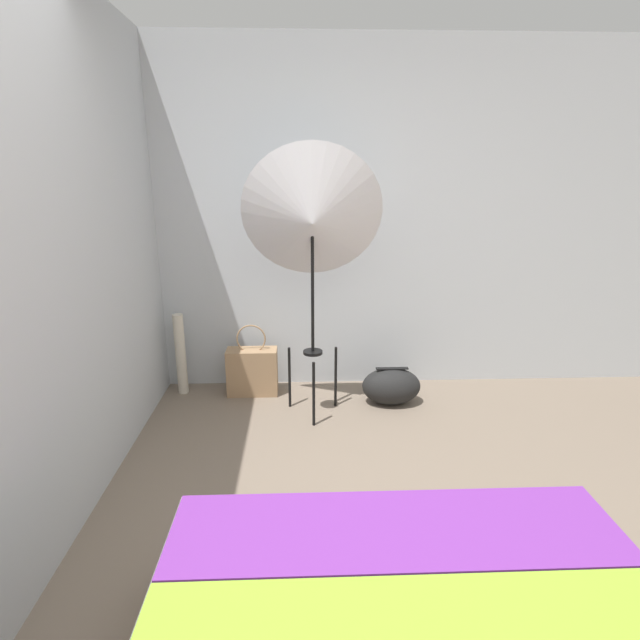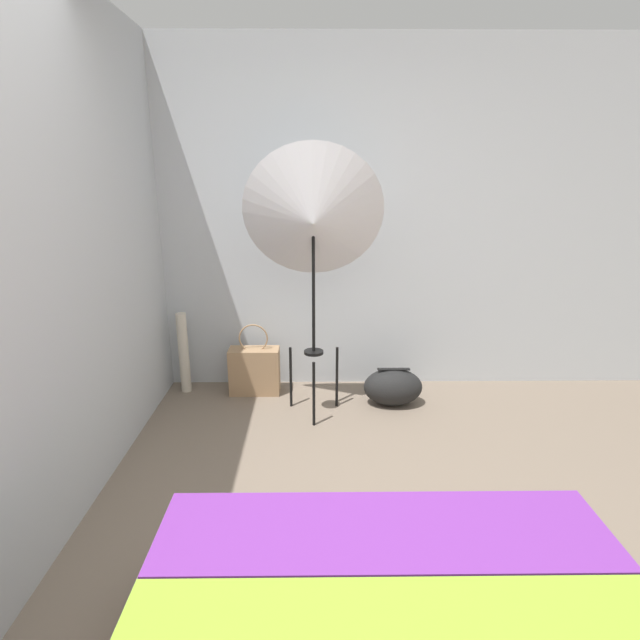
{
  "view_description": "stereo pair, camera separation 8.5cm",
  "coord_description": "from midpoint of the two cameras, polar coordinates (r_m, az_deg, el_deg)",
  "views": [
    {
      "loc": [
        -0.18,
        -1.43,
        1.66
      ],
      "look_at": [
        -0.07,
        1.61,
        0.76
      ],
      "focal_mm": 28.0,
      "sensor_mm": 36.0,
      "label": 1
    },
    {
      "loc": [
        -0.1,
        -1.43,
        1.66
      ],
      "look_at": [
        -0.07,
        1.61,
        0.76
      ],
      "focal_mm": 28.0,
      "sensor_mm": 36.0,
      "label": 2
    }
  ],
  "objects": [
    {
      "name": "photo_umbrella",
      "position": [
        3.28,
        -0.02,
        11.47
      ],
      "size": [
        0.94,
        0.5,
        1.85
      ],
      "color": "black",
      "rests_on": "ground_plane"
    },
    {
      "name": "tote_bag",
      "position": [
        3.92,
        -6.87,
        -5.71
      ],
      "size": [
        0.39,
        0.17,
        0.56
      ],
      "color": "#9E7A56",
      "rests_on": "ground_plane"
    },
    {
      "name": "wall_side_left",
      "position": [
        2.71,
        -25.86,
        7.21
      ],
      "size": [
        0.05,
        8.0,
        2.6
      ],
      "color": "#B7BCC1",
      "rests_on": "ground_plane"
    },
    {
      "name": "ground_plane",
      "position": [
        2.2,
        3.92,
        -32.64
      ],
      "size": [
        14.0,
        14.0,
        0.0
      ],
      "primitive_type": "plane",
      "color": "#756656"
    },
    {
      "name": "wall_back",
      "position": [
        3.85,
        1.51,
        11.11
      ],
      "size": [
        8.0,
        0.05,
        2.6
      ],
      "color": "#B7BCC1",
      "rests_on": "ground_plane"
    },
    {
      "name": "duffel_bag",
      "position": [
        3.77,
        8.97,
        -7.57
      ],
      "size": [
        0.43,
        0.28,
        0.28
      ],
      "color": "black",
      "rests_on": "ground_plane"
    },
    {
      "name": "paper_roll",
      "position": [
        4.0,
        -14.73,
        -3.66
      ],
      "size": [
        0.08,
        0.08,
        0.64
      ],
      "color": "beige",
      "rests_on": "ground_plane"
    }
  ]
}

